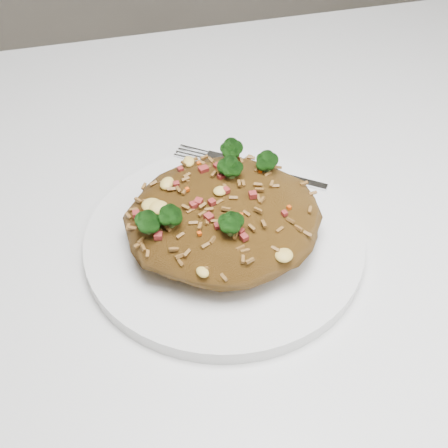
# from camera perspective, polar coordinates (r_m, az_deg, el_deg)

# --- Properties ---
(dining_table) EXTENTS (1.20, 0.80, 0.75)m
(dining_table) POSITION_cam_1_polar(r_m,az_deg,el_deg) (0.65, -5.77, -7.35)
(dining_table) COLOR silver
(dining_table) RESTS_ON ground
(plate) EXTENTS (0.26, 0.26, 0.01)m
(plate) POSITION_cam_1_polar(r_m,az_deg,el_deg) (0.57, 0.00, -1.56)
(plate) COLOR white
(plate) RESTS_ON dining_table
(fried_rice) EXTENTS (0.17, 0.16, 0.07)m
(fried_rice) POSITION_cam_1_polar(r_m,az_deg,el_deg) (0.55, -0.03, 1.20)
(fried_rice) COLOR brown
(fried_rice) RESTS_ON plate
(fork) EXTENTS (0.14, 0.11, 0.00)m
(fork) POSITION_cam_1_polar(r_m,az_deg,el_deg) (0.63, 3.03, 4.95)
(fork) COLOR silver
(fork) RESTS_ON plate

